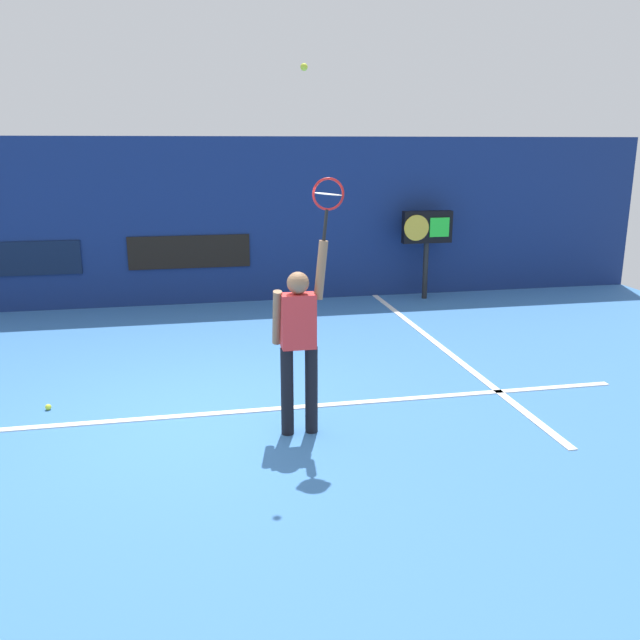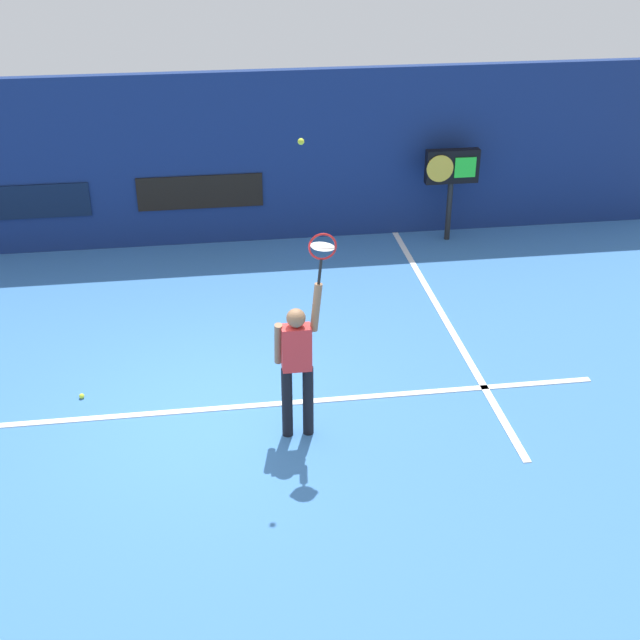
% 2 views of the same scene
% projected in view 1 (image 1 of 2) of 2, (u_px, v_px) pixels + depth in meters
% --- Properties ---
extents(ground_plane, '(18.00, 18.00, 0.00)m').
position_uv_depth(ground_plane, '(200.00, 419.00, 7.21)').
color(ground_plane, '#3870B2').
extents(back_wall, '(18.00, 0.20, 3.03)m').
position_uv_depth(back_wall, '(188.00, 222.00, 12.15)').
color(back_wall, navy).
rests_on(back_wall, ground_plane).
extents(sponsor_banner_center, '(2.20, 0.03, 0.60)m').
position_uv_depth(sponsor_banner_center, '(190.00, 252.00, 12.17)').
color(sponsor_banner_center, black).
extents(sponsor_banner_portside, '(2.20, 0.03, 0.60)m').
position_uv_depth(sponsor_banner_portside, '(15.00, 259.00, 11.61)').
color(sponsor_banner_portside, '#0C1933').
extents(court_baseline, '(10.00, 0.10, 0.01)m').
position_uv_depth(court_baseline, '(200.00, 415.00, 7.32)').
color(court_baseline, white).
rests_on(court_baseline, ground_plane).
extents(court_sideline, '(0.10, 7.00, 0.01)m').
position_uv_depth(court_sideline, '(440.00, 346.00, 9.79)').
color(court_sideline, white).
rests_on(court_sideline, ground_plane).
extents(tennis_player, '(0.55, 0.31, 1.99)m').
position_uv_depth(tennis_player, '(299.00, 339.00, 6.62)').
color(tennis_player, black).
rests_on(tennis_player, ground_plane).
extents(tennis_racket, '(0.34, 0.27, 0.62)m').
position_uv_depth(tennis_racket, '(328.00, 198.00, 6.32)').
color(tennis_racket, black).
extents(tennis_ball, '(0.07, 0.07, 0.07)m').
position_uv_depth(tennis_ball, '(304.00, 67.00, 6.06)').
color(tennis_ball, '#CCE033').
extents(scoreboard_clock, '(0.96, 0.20, 1.68)m').
position_uv_depth(scoreboard_clock, '(427.00, 231.00, 12.55)').
color(scoreboard_clock, black).
rests_on(scoreboard_clock, ground_plane).
extents(spare_ball, '(0.07, 0.07, 0.07)m').
position_uv_depth(spare_ball, '(48.00, 407.00, 7.46)').
color(spare_ball, '#CCE033').
rests_on(spare_ball, ground_plane).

